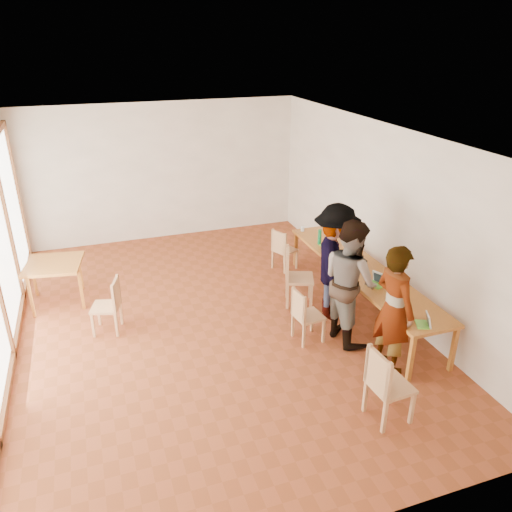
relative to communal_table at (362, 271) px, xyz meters
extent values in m
plane|color=brown|center=(-2.50, 0.37, -0.70)|extent=(8.00, 8.00, 0.00)
cube|color=white|center=(-2.50, 4.37, 0.80)|extent=(6.00, 0.10, 3.00)
cube|color=white|center=(-2.50, -3.63, 0.80)|extent=(6.00, 0.10, 3.00)
cube|color=white|center=(0.50, 0.37, 0.80)|extent=(0.10, 8.00, 3.00)
cube|color=white|center=(-2.50, 0.37, 2.32)|extent=(6.00, 8.00, 0.04)
cube|color=#BC7729|center=(0.00, 0.00, 0.02)|extent=(0.80, 4.00, 0.05)
cube|color=#BC7729|center=(-0.34, -1.94, -0.35)|extent=(0.06, 0.06, 0.70)
cube|color=#BC7729|center=(-0.34, 1.94, -0.35)|extent=(0.06, 0.06, 0.70)
cube|color=#BC7729|center=(0.34, -1.94, -0.35)|extent=(0.06, 0.06, 0.70)
cube|color=#BC7729|center=(0.34, 1.94, -0.35)|extent=(0.06, 0.06, 0.70)
cube|color=#BC7729|center=(-4.82, 1.89, 0.02)|extent=(0.90, 0.90, 0.05)
cube|color=#BC7729|center=(-5.21, 1.50, -0.35)|extent=(0.05, 0.05, 0.70)
cube|color=#BC7729|center=(-5.21, 2.28, -0.35)|extent=(0.05, 0.05, 0.70)
cube|color=#BC7729|center=(-4.43, 1.50, -0.35)|extent=(0.05, 0.05, 0.70)
cube|color=#BC7729|center=(-4.43, 2.28, -0.35)|extent=(0.05, 0.05, 0.70)
cube|color=tan|center=(-1.00, -2.45, -0.23)|extent=(0.49, 0.49, 0.04)
cube|color=tan|center=(-1.21, -2.47, 0.03)|extent=(0.07, 0.46, 0.48)
cube|color=tan|center=(-1.21, -0.58, -0.29)|extent=(0.44, 0.44, 0.04)
cube|color=tan|center=(-1.39, -0.60, -0.07)|extent=(0.08, 0.40, 0.42)
cube|color=tan|center=(-0.90, 0.49, -0.22)|extent=(0.61, 0.61, 0.04)
cube|color=tan|center=(-1.10, 0.57, 0.05)|extent=(0.21, 0.45, 0.49)
cube|color=tan|center=(-0.60, 1.87, -0.31)|extent=(0.51, 0.51, 0.04)
cube|color=tan|center=(-0.76, 1.80, -0.08)|extent=(0.19, 0.37, 0.41)
cube|color=tan|center=(-4.08, 0.66, -0.28)|extent=(0.51, 0.51, 0.04)
cube|color=tan|center=(-3.90, 0.61, -0.04)|extent=(0.16, 0.41, 0.43)
imported|color=gray|center=(-0.44, -1.57, 0.22)|extent=(0.53, 0.73, 1.85)
imported|color=gray|center=(-0.62, -0.70, 0.25)|extent=(0.79, 0.98, 1.91)
imported|color=gray|center=(-0.54, -0.06, 0.26)|extent=(1.17, 1.43, 1.93)
cube|color=#70D942|center=(-0.13, -1.80, 0.06)|extent=(0.23, 0.26, 0.02)
cube|color=white|center=(-0.07, -1.83, 0.14)|extent=(0.14, 0.20, 0.18)
cube|color=#70D942|center=(-0.12, -0.60, 0.06)|extent=(0.25, 0.29, 0.03)
cube|color=white|center=(-0.04, -0.57, 0.15)|extent=(0.15, 0.23, 0.20)
cube|color=#70D942|center=(-0.13, 0.97, 0.06)|extent=(0.24, 0.30, 0.03)
cube|color=white|center=(-0.04, 0.99, 0.16)|extent=(0.12, 0.26, 0.22)
imported|color=yellow|center=(-0.11, -1.13, 0.10)|extent=(0.18, 0.18, 0.11)
cylinder|color=#187C3F|center=(-0.22, 1.16, 0.19)|extent=(0.07, 0.07, 0.28)
cylinder|color=silver|center=(-0.24, 1.87, 0.09)|extent=(0.07, 0.07, 0.09)
cylinder|color=white|center=(0.26, 1.51, 0.08)|extent=(0.08, 0.08, 0.06)
cube|color=#D23C81|center=(-0.22, -1.37, 0.05)|extent=(0.05, 0.10, 0.01)
cube|color=black|center=(0.06, 0.20, 0.09)|extent=(0.16, 0.26, 0.09)
camera|label=1|loc=(-4.07, -6.44, 3.61)|focal=35.00mm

